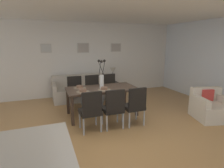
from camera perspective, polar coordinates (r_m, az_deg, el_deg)
name	(u,v)px	position (r m, az deg, el deg)	size (l,w,h in m)	color
ground_plane	(113,133)	(4.14, 0.42, -14.69)	(9.00, 9.00, 0.00)	#A87A47
back_wall_panel	(81,59)	(6.83, -9.53, 7.46)	(9.00, 0.10, 2.60)	silver
ceiling_panel	(106,5)	(4.12, -1.70, 22.98)	(9.00, 7.20, 0.08)	white
dining_table	(102,91)	(4.87, -3.14, -2.11)	(1.80, 0.90, 0.74)	#3D2D23
dining_chair_near_left	(91,109)	(4.02, -6.53, -7.69)	(0.45, 0.45, 0.92)	black
dining_chair_near_right	(76,90)	(5.59, -11.12, -1.97)	(0.46, 0.46, 0.92)	black
dining_chair_far_left	(114,107)	(4.14, 0.49, -6.97)	(0.46, 0.46, 0.92)	black
dining_chair_far_right	(93,89)	(5.70, -5.78, -1.51)	(0.47, 0.47, 0.92)	black
dining_chair_mid_left	(135,104)	(4.33, 7.07, -6.19)	(0.44, 0.44, 0.92)	black
dining_chair_mid_right	(110,87)	(5.87, -0.61, -1.04)	(0.45, 0.45, 0.92)	black
centerpiece_vase	(102,77)	(4.79, -3.19, 2.07)	(0.21, 0.23, 0.73)	white
placemat_near_left	(83,92)	(4.53, -8.90, -2.33)	(0.32, 0.32, 0.01)	#7F705B
bowl_near_left	(83,90)	(4.52, -8.92, -1.87)	(0.17, 0.17, 0.07)	brown
placemat_near_right	(80,88)	(4.91, -9.89, -1.18)	(0.32, 0.32, 0.01)	#7F705B
bowl_near_right	(80,86)	(4.90, -9.90, -0.75)	(0.17, 0.17, 0.07)	brown
placemat_far_left	(104,90)	(4.66, -2.40, -1.74)	(0.32, 0.32, 0.01)	#7F705B
bowl_far_left	(104,88)	(4.65, -2.41, -1.30)	(0.17, 0.17, 0.07)	brown
sofa	(81,91)	(6.45, -9.53, -2.08)	(1.85, 0.84, 0.80)	#B2A899
side_table	(113,89)	(6.68, 0.24, -1.55)	(0.36, 0.36, 0.52)	black
table_lamp	(113,72)	(6.55, 0.24, 3.82)	(0.22, 0.22, 0.51)	#4C4C51
armchair	(211,107)	(5.37, 28.04, -6.39)	(0.98, 0.98, 0.75)	beige
framed_picture_left	(46,48)	(6.61, -19.60, 10.30)	(0.34, 0.03, 0.29)	#B2ADA3
framed_picture_center	(83,48)	(6.76, -8.82, 10.92)	(0.42, 0.03, 0.35)	#B2ADA3
framed_picture_right	(116,48)	(7.13, 1.21, 11.14)	(0.40, 0.03, 0.31)	#B2ADA3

